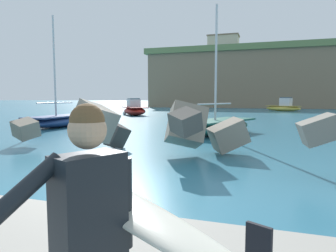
# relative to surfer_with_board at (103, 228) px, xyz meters

# --- Properties ---
(ground_plane) EXTENTS (400.00, 400.00, 0.00)m
(ground_plane) POSITION_rel_surfer_with_board_xyz_m (-2.42, 4.54, -1.28)
(ground_plane) COLOR #2D6B84
(breakwater_jetty) EXTENTS (27.85, 7.47, 2.72)m
(breakwater_jetty) POSITION_rel_surfer_with_board_xyz_m (-7.44, 7.47, -0.15)
(breakwater_jetty) COLOR gray
(breakwater_jetty) RESTS_ON ground
(surfer_with_board) EXTENTS (2.04, 1.52, 1.78)m
(surfer_with_board) POSITION_rel_surfer_with_board_xyz_m (0.00, 0.00, 0.00)
(surfer_with_board) COLOR black
(surfer_with_board) RESTS_ON walkway_path
(boat_near_left) EXTENTS (5.05, 5.54, 1.98)m
(boat_near_left) POSITION_rel_surfer_with_board_xyz_m (-13.84, 31.25, -0.62)
(boat_near_left) COLOR maroon
(boat_near_left) RESTS_ON ground
(boat_near_centre) EXTENTS (4.13, 5.99, 7.01)m
(boat_near_centre) POSITION_rel_surfer_with_board_xyz_m (-1.59, 15.50, -0.81)
(boat_near_centre) COLOR #1E6656
(boat_near_centre) RESTS_ON ground
(boat_near_right) EXTENTS (2.32, 6.01, 7.57)m
(boat_near_right) POSITION_rel_surfer_with_board_xyz_m (-12.91, 16.50, -0.82)
(boat_near_right) COLOR navy
(boat_near_right) RESTS_ON ground
(boat_mid_left) EXTENTS (5.55, 4.13, 2.11)m
(boat_mid_left) POSITION_rel_surfer_with_board_xyz_m (3.43, 48.17, -0.63)
(boat_mid_left) COLOR #EAC64C
(boat_mid_left) RESTS_ON ground
(mooring_buoy_inner) EXTENTS (0.44, 0.44, 0.44)m
(mooring_buoy_inner) POSITION_rel_surfer_with_board_xyz_m (-15.04, 31.08, -1.06)
(mooring_buoy_inner) COLOR silver
(mooring_buoy_inner) RESTS_ON ground
(mooring_buoy_outer) EXTENTS (0.44, 0.44, 0.44)m
(mooring_buoy_outer) POSITION_rel_surfer_with_board_xyz_m (-17.86, 40.42, -1.06)
(mooring_buoy_outer) COLOR silver
(mooring_buoy_outer) RESTS_ON ground
(headland_bluff) EXTENTS (76.62, 39.33, 12.48)m
(headland_bluff) POSITION_rel_surfer_with_board_xyz_m (14.11, 79.12, 4.98)
(headland_bluff) COLOR #847056
(headland_bluff) RESTS_ON ground
(station_building_central) EXTENTS (7.74, 4.71, 5.16)m
(station_building_central) POSITION_rel_surfer_with_board_xyz_m (-9.83, 77.15, 13.79)
(station_building_central) COLOR #B2ADA3
(station_building_central) RESTS_ON headland_bluff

